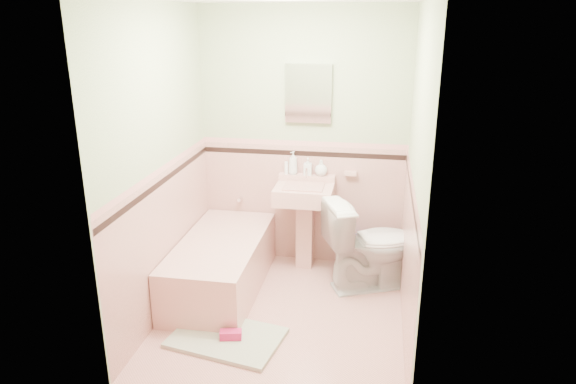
% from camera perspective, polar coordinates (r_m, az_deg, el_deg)
% --- Properties ---
extents(floor, '(2.20, 2.20, 0.00)m').
position_cam_1_polar(floor, '(4.58, -0.55, -12.96)').
color(floor, '#D8998D').
rests_on(floor, ground).
extents(wall_back, '(2.50, 0.00, 2.50)m').
position_cam_1_polar(wall_back, '(5.12, 1.65, 5.65)').
color(wall_back, beige).
rests_on(wall_back, ground).
extents(wall_front, '(2.50, 0.00, 2.50)m').
position_cam_1_polar(wall_front, '(3.05, -4.38, -3.50)').
color(wall_front, beige).
rests_on(wall_front, ground).
extents(wall_left, '(0.00, 2.50, 2.50)m').
position_cam_1_polar(wall_left, '(4.35, -13.67, 2.81)').
color(wall_left, beige).
rests_on(wall_left, ground).
extents(wall_right, '(0.00, 2.50, 2.50)m').
position_cam_1_polar(wall_right, '(4.01, 13.58, 1.48)').
color(wall_right, beige).
rests_on(wall_right, ground).
extents(wainscot_back, '(2.00, 0.00, 2.00)m').
position_cam_1_polar(wainscot_back, '(5.29, 1.56, -1.26)').
color(wainscot_back, '#DA9E92').
rests_on(wainscot_back, ground).
extents(wainscot_front, '(2.00, 0.00, 2.00)m').
position_cam_1_polar(wainscot_front, '(3.36, -4.05, -13.76)').
color(wainscot_front, '#DA9E92').
rests_on(wainscot_front, ground).
extents(wainscot_left, '(0.00, 2.20, 2.20)m').
position_cam_1_polar(wainscot_left, '(4.56, -12.92, -5.07)').
color(wainscot_left, '#DA9E92').
rests_on(wainscot_left, ground).
extents(wainscot_right, '(0.00, 2.20, 2.20)m').
position_cam_1_polar(wainscot_right, '(4.24, 12.76, -6.93)').
color(wainscot_right, '#DA9E92').
rests_on(wainscot_right, ground).
extents(accent_back, '(2.00, 0.00, 2.00)m').
position_cam_1_polar(accent_back, '(5.13, 1.60, 4.19)').
color(accent_back, black).
rests_on(accent_back, ground).
extents(accent_front, '(2.00, 0.00, 2.00)m').
position_cam_1_polar(accent_front, '(3.12, -4.24, -5.59)').
color(accent_front, black).
rests_on(accent_front, ground).
extents(accent_left, '(0.00, 2.20, 2.20)m').
position_cam_1_polar(accent_left, '(4.38, -13.33, 1.17)').
color(accent_left, black).
rests_on(accent_left, ground).
extents(accent_right, '(0.00, 2.20, 2.20)m').
position_cam_1_polar(accent_right, '(4.05, 13.19, -0.26)').
color(accent_right, black).
rests_on(accent_right, ground).
extents(cap_back, '(2.00, 0.00, 2.00)m').
position_cam_1_polar(cap_back, '(5.11, 1.61, 5.27)').
color(cap_back, '#D89089').
rests_on(cap_back, ground).
extents(cap_front, '(2.00, 0.00, 2.00)m').
position_cam_1_polar(cap_front, '(3.08, -4.28, -3.90)').
color(cap_front, '#D89089').
rests_on(cap_front, ground).
extents(cap_left, '(0.00, 2.20, 2.20)m').
position_cam_1_polar(cap_left, '(4.36, -13.43, 2.42)').
color(cap_left, '#D89089').
rests_on(cap_left, ground).
extents(cap_right, '(0.00, 2.20, 2.20)m').
position_cam_1_polar(cap_right, '(4.02, 13.29, 1.09)').
color(cap_right, '#D89089').
rests_on(cap_right, ground).
extents(bathtub, '(0.70, 1.50, 0.45)m').
position_cam_1_polar(bathtub, '(4.89, -7.21, -7.94)').
color(bathtub, '#D3998E').
rests_on(bathtub, floor).
extents(tub_faucet, '(0.04, 0.12, 0.04)m').
position_cam_1_polar(tub_faucet, '(5.37, -5.16, -0.70)').
color(tub_faucet, silver).
rests_on(tub_faucet, wall_back).
extents(sink, '(0.55, 0.48, 0.86)m').
position_cam_1_polar(sink, '(5.13, 1.73, -3.93)').
color(sink, '#D3998E').
rests_on(sink, floor).
extents(sink_faucet, '(0.02, 0.02, 0.10)m').
position_cam_1_polar(sink_faucet, '(5.09, 2.01, 2.08)').
color(sink_faucet, silver).
rests_on(sink_faucet, sink).
extents(medicine_cabinet, '(0.44, 0.04, 0.54)m').
position_cam_1_polar(medicine_cabinet, '(5.00, 2.22, 10.58)').
color(medicine_cabinet, white).
rests_on(medicine_cabinet, wall_back).
extents(soap_dish, '(0.12, 0.07, 0.04)m').
position_cam_1_polar(soap_dish, '(5.11, 6.77, 2.03)').
color(soap_dish, '#D3998E').
rests_on(soap_dish, wall_back).
extents(soap_bottle_left, '(0.12, 0.12, 0.23)m').
position_cam_1_polar(soap_bottle_left, '(5.13, 0.55, 3.17)').
color(soap_bottle_left, '#B2B2B2').
rests_on(soap_bottle_left, sink).
extents(soap_bottle_mid, '(0.08, 0.08, 0.17)m').
position_cam_1_polar(soap_bottle_mid, '(5.11, 2.15, 2.78)').
color(soap_bottle_mid, '#B2B2B2').
rests_on(soap_bottle_mid, sink).
extents(soap_bottle_right, '(0.14, 0.14, 0.15)m').
position_cam_1_polar(soap_bottle_right, '(5.10, 3.60, 2.63)').
color(soap_bottle_right, '#B2B2B2').
rests_on(soap_bottle_right, sink).
extents(tube, '(0.04, 0.04, 0.12)m').
position_cam_1_polar(tube, '(5.15, -0.18, 2.63)').
color(tube, white).
rests_on(tube, sink).
extents(toilet, '(0.95, 0.77, 0.85)m').
position_cam_1_polar(toilet, '(4.86, 8.97, -5.57)').
color(toilet, white).
rests_on(toilet, floor).
extents(bucket, '(0.33, 0.33, 0.25)m').
position_cam_1_polar(bucket, '(5.32, 6.65, -6.80)').
color(bucket, '#01128F').
rests_on(bucket, floor).
extents(bath_mat, '(0.92, 0.70, 0.03)m').
position_cam_1_polar(bath_mat, '(4.27, -6.64, -15.37)').
color(bath_mat, '#97A287').
rests_on(bath_mat, floor).
extents(shoe, '(0.18, 0.11, 0.07)m').
position_cam_1_polar(shoe, '(4.21, -6.20, -15.07)').
color(shoe, '#BF1E59').
rests_on(shoe, bath_mat).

